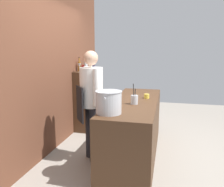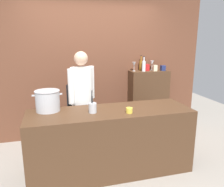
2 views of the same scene
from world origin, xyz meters
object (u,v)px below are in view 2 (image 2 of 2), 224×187
utensil_crock (93,108)px  wine_glass_short (152,63)px  stockpot_large (48,101)px  wine_glass_wide (134,64)px  wine_bottle_amber (141,65)px  spice_tin_cream (155,68)px  chef (82,96)px  wine_bottle_clear (144,66)px  spice_tin_navy (163,68)px  spice_tin_red (147,67)px  butter_jar (129,110)px

utensil_crock → wine_glass_short: 1.94m
stockpot_large → wine_glass_short: bearing=27.6°
wine_glass_wide → wine_glass_short: size_ratio=0.92×
wine_bottle_amber → spice_tin_cream: (0.22, -0.15, -0.05)m
chef → wine_bottle_clear: size_ratio=5.85×
chef → spice_tin_navy: 1.75m
spice_tin_navy → spice_tin_red: bearing=164.8°
spice_tin_cream → stockpot_large: bearing=-155.1°
wine_bottle_clear → butter_jar: bearing=-119.6°
utensil_crock → spice_tin_navy: spice_tin_navy is taller
stockpot_large → wine_glass_short: (1.97, 1.03, 0.34)m
spice_tin_navy → wine_glass_wide: bearing=170.7°
wine_glass_short → wine_bottle_amber: bearing=167.2°
wine_glass_wide → spice_tin_navy: size_ratio=1.74×
spice_tin_cream → spice_tin_navy: spice_tin_cream is taller
butter_jar → wine_bottle_amber: size_ratio=0.30×
butter_jar → spice_tin_cream: bearing=53.2°
utensil_crock → spice_tin_navy: bearing=36.0°
chef → spice_tin_navy: chef is taller
wine_bottle_amber → spice_tin_navy: 0.43m
chef → spice_tin_navy: (1.64, 0.52, 0.33)m
chef → utensil_crock: 0.64m
butter_jar → wine_bottle_clear: bearing=60.4°
utensil_crock → wine_glass_wide: bearing=50.3°
stockpot_large → wine_bottle_clear: (1.76, 0.93, 0.30)m
chef → stockpot_large: size_ratio=4.28×
wine_bottle_clear → spice_tin_cream: size_ratio=2.56×
utensil_crock → chef: bearing=94.7°
stockpot_large → spice_tin_cream: bearing=24.9°
utensil_crock → wine_bottle_amber: size_ratio=1.03×
utensil_crock → spice_tin_red: (1.29, 1.24, 0.33)m
wine_glass_wide → spice_tin_red: 0.26m
spice_tin_red → utensil_crock: bearing=-136.2°
wine_bottle_clear → wine_glass_short: bearing=25.0°
wine_bottle_amber → spice_tin_cream: wine_bottle_amber is taller
stockpot_large → spice_tin_navy: 2.36m
wine_bottle_clear → spice_tin_navy: (0.39, -0.01, -0.05)m
wine_bottle_amber → utensil_crock: bearing=-132.5°
spice_tin_red → spice_tin_cream: bearing=-30.6°
chef → wine_glass_short: bearing=166.2°
stockpot_large → butter_jar: (1.02, -0.37, -0.10)m
wine_bottle_amber → spice_tin_navy: bearing=-21.8°
spice_tin_cream → wine_bottle_clear: bearing=177.8°
chef → wine_bottle_clear: bearing=165.9°
stockpot_large → spice_tin_navy: size_ratio=3.86×
chef → spice_tin_cream: (1.48, 0.52, 0.33)m
wine_glass_wide → wine_glass_short: 0.37m
utensil_crock → spice_tin_navy: size_ratio=2.97×
wine_bottle_amber → spice_tin_cream: 0.28m
wine_bottle_amber → chef: bearing=-151.7°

